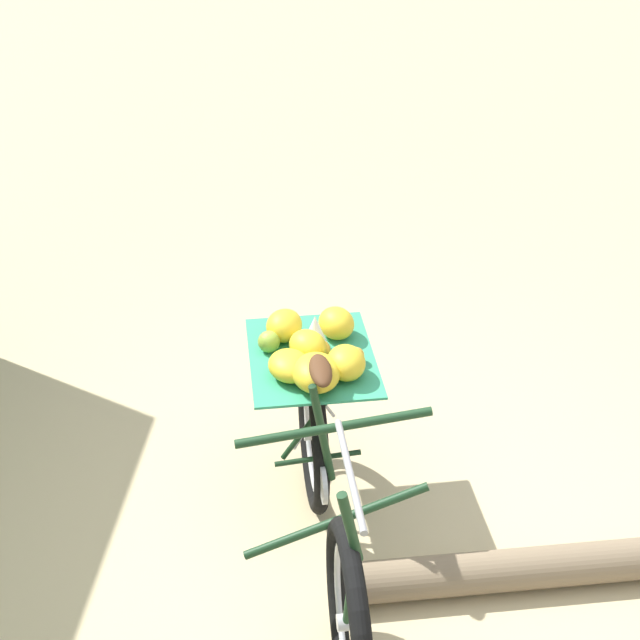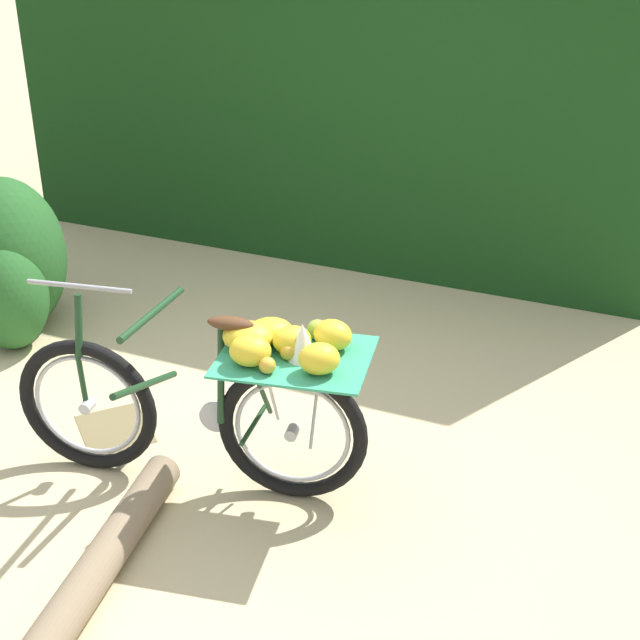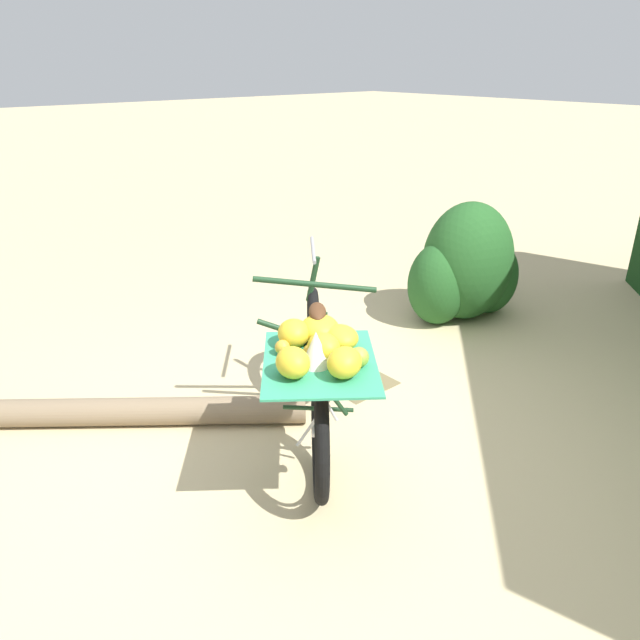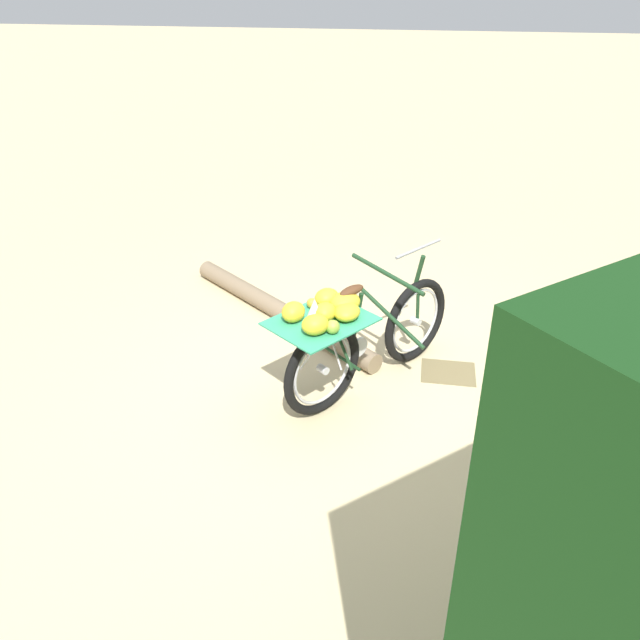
{
  "view_description": "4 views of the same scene",
  "coord_description": "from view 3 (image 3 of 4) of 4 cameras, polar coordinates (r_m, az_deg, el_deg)",
  "views": [
    {
      "loc": [
        1.69,
        1.99,
        2.81
      ],
      "look_at": [
        -0.54,
        -0.24,
        0.89
      ],
      "focal_mm": 47.04,
      "sensor_mm": 36.0,
      "label": 1
    },
    {
      "loc": [
        -3.7,
        1.22,
        2.74
      ],
      "look_at": [
        -0.47,
        -0.27,
        0.96
      ],
      "focal_mm": 50.5,
      "sensor_mm": 36.0,
      "label": 2
    },
    {
      "loc": [
        -2.03,
        -2.08,
        2.1
      ],
      "look_at": [
        -0.37,
        -0.11,
        0.96
      ],
      "focal_mm": 33.02,
      "sensor_mm": 36.0,
      "label": 3
    },
    {
      "loc": [
        0.2,
        -3.98,
        2.96
      ],
      "look_at": [
        -0.4,
        -0.32,
        0.87
      ],
      "focal_mm": 35.91,
      "sensor_mm": 36.0,
      "label": 4
    }
  ],
  "objects": [
    {
      "name": "fallen_log",
      "position": [
        3.95,
        -19.93,
        -8.37
      ],
      "size": [
        2.05,
        1.69,
        0.17
      ],
      "primitive_type": "cylinder",
      "rotation": [
        0.0,
        1.57,
        -0.67
      ],
      "color": "#7F6B51",
      "rests_on": "ground_plane"
    },
    {
      "name": "shrub_cluster",
      "position": [
        5.24,
        13.92,
        4.87
      ],
      "size": [
        1.08,
        0.74,
        1.03
      ],
      "color": "#235623",
      "rests_on": "ground_plane"
    },
    {
      "name": "bicycle",
      "position": [
        3.29,
        -0.3,
        -4.85
      ],
      "size": [
        1.33,
        1.59,
        1.03
      ],
      "rotation": [
        0.0,
        0.0,
        0.91
      ],
      "color": "black",
      "rests_on": "ground_plane"
    },
    {
      "name": "ground_plane",
      "position": [
        3.58,
        3.45,
        -12.02
      ],
      "size": [
        60.0,
        60.0,
        0.0
      ],
      "primitive_type": "plane",
      "color": "#C6B284"
    },
    {
      "name": "leaf_litter_patch",
      "position": [
        4.2,
        4.02,
        -6.13
      ],
      "size": [
        0.44,
        0.36,
        0.01
      ],
      "primitive_type": "cube",
      "color": "olive",
      "rests_on": "ground_plane"
    }
  ]
}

